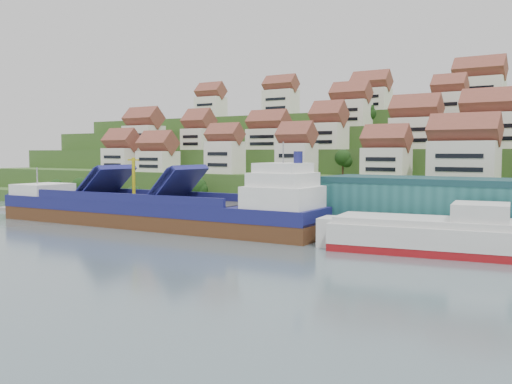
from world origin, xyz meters
The scene contains 11 objects.
ground centered at (0.00, 0.00, 0.00)m, with size 300.00×300.00×0.00m, color slate.
quay centered at (20.00, 15.00, 1.10)m, with size 180.00×14.00×2.20m, color gray.
pebble_beach centered at (-58.00, 12.00, 0.50)m, with size 45.00×20.00×1.00m, color gray.
hillside centered at (0.00, 103.55, 10.66)m, with size 260.00×128.00×31.00m.
hillside_village centered at (6.83, 60.05, 24.00)m, with size 155.77×62.78×29.33m.
hillside_trees centered at (-8.85, 43.02, 15.87)m, with size 145.56×62.17×30.24m.
warehouse centered at (52.00, 17.00, 7.20)m, with size 60.00×15.00×10.00m, color #256464.
flagpole centered at (18.11, 10.00, 6.88)m, with size 1.28×0.16×8.00m.
beach_huts centered at (-60.00, 10.75, 2.10)m, with size 14.40×3.70×2.20m.
cargo_ship centered at (-14.53, -0.07, 3.57)m, with size 86.35×17.11×19.14m.
second_ship centered at (47.96, 1.58, 2.89)m, with size 34.47×17.26×9.56m.
Camera 1 is at (75.73, -95.88, 17.20)m, focal length 40.00 mm.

